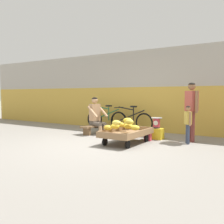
# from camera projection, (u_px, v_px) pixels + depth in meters

# --- Properties ---
(ground_plane) EXTENTS (80.00, 80.00, 0.00)m
(ground_plane) POSITION_uv_depth(u_px,v_px,m) (95.00, 146.00, 6.10)
(ground_plane) COLOR gray
(back_wall) EXTENTS (16.00, 0.30, 2.70)m
(back_wall) POSITION_uv_depth(u_px,v_px,m) (148.00, 91.00, 8.54)
(back_wall) COLOR gold
(back_wall) RESTS_ON ground
(banana_cart) EXTENTS (0.84, 1.44, 0.36)m
(banana_cart) POSITION_uv_depth(u_px,v_px,m) (127.00, 134.00, 6.36)
(banana_cart) COLOR #8E6B47
(banana_cart) RESTS_ON ground
(banana_pile) EXTENTS (0.84, 1.27, 0.26)m
(banana_pile) POSITION_uv_depth(u_px,v_px,m) (123.00, 125.00, 6.43)
(banana_pile) COLOR yellow
(banana_pile) RESTS_ON banana_cart
(low_bench) EXTENTS (0.33, 1.11, 0.27)m
(low_bench) POSITION_uv_depth(u_px,v_px,m) (95.00, 127.00, 7.97)
(low_bench) COLOR brown
(low_bench) RESTS_ON ground
(vendor_seated) EXTENTS (0.73, 0.59, 1.14)m
(vendor_seated) POSITION_uv_depth(u_px,v_px,m) (96.00, 116.00, 7.87)
(vendor_seated) COLOR tan
(vendor_seated) RESTS_ON ground
(plastic_crate) EXTENTS (0.36, 0.28, 0.30)m
(plastic_crate) POSITION_uv_depth(u_px,v_px,m) (156.00, 134.00, 7.00)
(plastic_crate) COLOR gold
(plastic_crate) RESTS_ON ground
(weighing_scale) EXTENTS (0.30, 0.30, 0.29)m
(weighing_scale) POSITION_uv_depth(u_px,v_px,m) (156.00, 123.00, 6.98)
(weighing_scale) COLOR #28282D
(weighing_scale) RESTS_ON plastic_crate
(bicycle_near_left) EXTENTS (1.66, 0.48, 0.86)m
(bicycle_near_left) POSITION_uv_depth(u_px,v_px,m) (106.00, 119.00, 8.98)
(bicycle_near_left) COLOR black
(bicycle_near_left) RESTS_ON ground
(bicycle_far_left) EXTENTS (1.66, 0.48, 0.86)m
(bicycle_far_left) POSITION_uv_depth(u_px,v_px,m) (131.00, 121.00, 8.43)
(bicycle_far_left) COLOR black
(bicycle_far_left) RESTS_ON ground
(customer_adult) EXTENTS (0.39, 0.36, 1.53)m
(customer_adult) POSITION_uv_depth(u_px,v_px,m) (191.00, 105.00, 6.55)
(customer_adult) COLOR brown
(customer_adult) RESTS_ON ground
(customer_child) EXTENTS (0.22, 0.25, 0.94)m
(customer_child) POSITION_uv_depth(u_px,v_px,m) (188.00, 121.00, 6.28)
(customer_child) COLOR #38425B
(customer_child) RESTS_ON ground
(shopping_bag) EXTENTS (0.18, 0.12, 0.24)m
(shopping_bag) POSITION_uv_depth(u_px,v_px,m) (148.00, 136.00, 6.74)
(shopping_bag) COLOR #D13D4C
(shopping_bag) RESTS_ON ground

